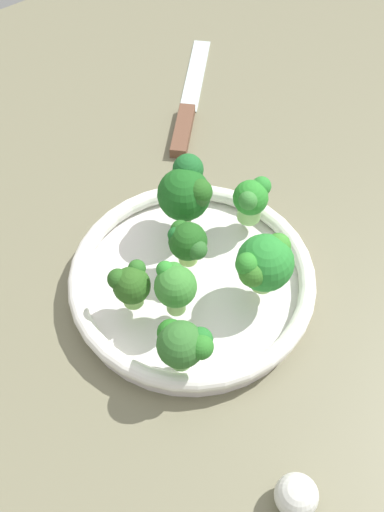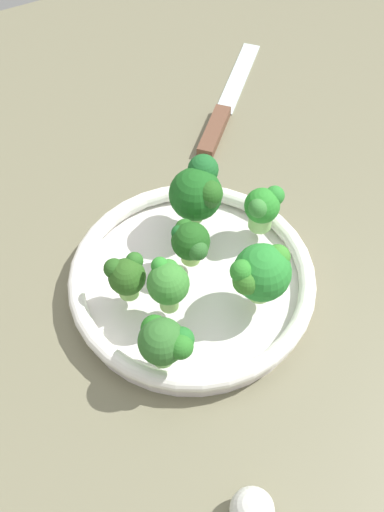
{
  "view_description": "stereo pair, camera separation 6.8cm",
  "coord_description": "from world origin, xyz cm",
  "px_view_note": "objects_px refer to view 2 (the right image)",
  "views": [
    {
      "loc": [
        -32.92,
        24.99,
        61.08
      ],
      "look_at": [
        -0.0,
        0.7,
        6.48
      ],
      "focal_mm": 44.77,
      "sensor_mm": 36.0,
      "label": 1
    },
    {
      "loc": [
        -36.49,
        19.19,
        61.08
      ],
      "look_at": [
        -0.0,
        0.7,
        6.48
      ],
      "focal_mm": 44.77,
      "sensor_mm": 36.0,
      "label": 2
    }
  ],
  "objects_px": {
    "broccoli_floret_2": "(261,273)",
    "broccoli_floret_5": "(263,207)",
    "broccoli_floret_4": "(188,242)",
    "broccoli_floret_6": "(165,341)",
    "garlic_bulb": "(252,510)",
    "knife": "(223,111)",
    "broccoli_floret_1": "(199,191)",
    "broccoli_floret_0": "(126,276)",
    "broccoli_floret_3": "(168,283)",
    "bowl": "(192,281)"
  },
  "relations": [
    {
      "from": "broccoli_floret_3",
      "to": "broccoli_floret_6",
      "type": "height_order",
      "value": "broccoli_floret_3"
    },
    {
      "from": "garlic_bulb",
      "to": "knife",
      "type": "bearing_deg",
      "value": -25.97
    },
    {
      "from": "broccoli_floret_1",
      "to": "broccoli_floret_5",
      "type": "height_order",
      "value": "broccoli_floret_1"
    },
    {
      "from": "broccoli_floret_4",
      "to": "broccoli_floret_5",
      "type": "height_order",
      "value": "same"
    },
    {
      "from": "broccoli_floret_3",
      "to": "broccoli_floret_1",
      "type": "bearing_deg",
      "value": -41.66
    },
    {
      "from": "broccoli_floret_2",
      "to": "broccoli_floret_3",
      "type": "distance_m",
      "value": 0.1
    },
    {
      "from": "broccoli_floret_3",
      "to": "knife",
      "type": "distance_m",
      "value": 0.36
    },
    {
      "from": "broccoli_floret_1",
      "to": "broccoli_floret_4",
      "type": "height_order",
      "value": "broccoli_floret_1"
    },
    {
      "from": "knife",
      "to": "broccoli_floret_6",
      "type": "bearing_deg",
      "value": 143.27
    },
    {
      "from": "broccoli_floret_0",
      "to": "broccoli_floret_4",
      "type": "distance_m",
      "value": 0.08
    },
    {
      "from": "broccoli_floret_6",
      "to": "broccoli_floret_0",
      "type": "bearing_deg",
      "value": 1.06
    },
    {
      "from": "broccoli_floret_4",
      "to": "garlic_bulb",
      "type": "bearing_deg",
      "value": 165.35
    },
    {
      "from": "broccoli_floret_0",
      "to": "knife",
      "type": "relative_size",
      "value": 0.24
    },
    {
      "from": "broccoli_floret_5",
      "to": "knife",
      "type": "height_order",
      "value": "broccoli_floret_5"
    },
    {
      "from": "broccoli_floret_0",
      "to": "broccoli_floret_6",
      "type": "distance_m",
      "value": 0.09
    },
    {
      "from": "broccoli_floret_2",
      "to": "broccoli_floret_5",
      "type": "height_order",
      "value": "broccoli_floret_2"
    },
    {
      "from": "broccoli_floret_2",
      "to": "broccoli_floret_6",
      "type": "xyz_separation_m",
      "value": [
        -0.02,
        0.12,
        -0.01
      ]
    },
    {
      "from": "broccoli_floret_2",
      "to": "broccoli_floret_6",
      "type": "height_order",
      "value": "broccoli_floret_2"
    },
    {
      "from": "broccoli_floret_2",
      "to": "garlic_bulb",
      "type": "height_order",
      "value": "broccoli_floret_2"
    },
    {
      "from": "broccoli_floret_5",
      "to": "broccoli_floret_3",
      "type": "bearing_deg",
      "value": 109.26
    },
    {
      "from": "broccoli_floret_0",
      "to": "broccoli_floret_6",
      "type": "bearing_deg",
      "value": -178.94
    },
    {
      "from": "broccoli_floret_1",
      "to": "broccoli_floret_5",
      "type": "distance_m",
      "value": 0.07
    },
    {
      "from": "broccoli_floret_1",
      "to": "broccoli_floret_4",
      "type": "xyz_separation_m",
      "value": [
        -0.05,
        0.04,
        -0.01
      ]
    },
    {
      "from": "broccoli_floret_1",
      "to": "broccoli_floret_0",
      "type": "bearing_deg",
      "value": 117.31
    },
    {
      "from": "broccoli_floret_4",
      "to": "broccoli_floret_6",
      "type": "height_order",
      "value": "broccoli_floret_6"
    },
    {
      "from": "broccoli_floret_0",
      "to": "broccoli_floret_2",
      "type": "distance_m",
      "value": 0.14
    },
    {
      "from": "broccoli_floret_2",
      "to": "broccoli_floret_3",
      "type": "relative_size",
      "value": 1.13
    },
    {
      "from": "bowl",
      "to": "broccoli_floret_3",
      "type": "height_order",
      "value": "broccoli_floret_3"
    },
    {
      "from": "bowl",
      "to": "garlic_bulb",
      "type": "distance_m",
      "value": 0.26
    },
    {
      "from": "broccoli_floret_5",
      "to": "garlic_bulb",
      "type": "xyz_separation_m",
      "value": [
        -0.27,
        0.17,
        -0.05
      ]
    },
    {
      "from": "broccoli_floret_6",
      "to": "garlic_bulb",
      "type": "xyz_separation_m",
      "value": [
        -0.16,
        -0.01,
        -0.05
      ]
    },
    {
      "from": "broccoli_floret_3",
      "to": "broccoli_floret_6",
      "type": "relative_size",
      "value": 1.08
    },
    {
      "from": "broccoli_floret_3",
      "to": "broccoli_floret_5",
      "type": "relative_size",
      "value": 1.15
    },
    {
      "from": "bowl",
      "to": "broccoli_floret_6",
      "type": "xyz_separation_m",
      "value": [
        -0.08,
        0.07,
        0.05
      ]
    },
    {
      "from": "broccoli_floret_1",
      "to": "broccoli_floret_6",
      "type": "height_order",
      "value": "broccoli_floret_1"
    },
    {
      "from": "broccoli_floret_3",
      "to": "garlic_bulb",
      "type": "bearing_deg",
      "value": 173.78
    },
    {
      "from": "broccoli_floret_3",
      "to": "broccoli_floret_5",
      "type": "bearing_deg",
      "value": -70.74
    },
    {
      "from": "broccoli_floret_0",
      "to": "broccoli_floret_5",
      "type": "height_order",
      "value": "broccoli_floret_5"
    },
    {
      "from": "garlic_bulb",
      "to": "broccoli_floret_4",
      "type": "bearing_deg",
      "value": -14.65
    },
    {
      "from": "bowl",
      "to": "broccoli_floret_0",
      "type": "xyz_separation_m",
      "value": [
        0.01,
        0.07,
        0.05
      ]
    },
    {
      "from": "bowl",
      "to": "broccoli_floret_4",
      "type": "height_order",
      "value": "broccoli_floret_4"
    },
    {
      "from": "broccoli_floret_6",
      "to": "knife",
      "type": "bearing_deg",
      "value": -36.73
    },
    {
      "from": "bowl",
      "to": "broccoli_floret_0",
      "type": "height_order",
      "value": "broccoli_floret_0"
    },
    {
      "from": "broccoli_floret_5",
      "to": "knife",
      "type": "xyz_separation_m",
      "value": [
        0.23,
        -0.08,
        -0.06
      ]
    },
    {
      "from": "broccoli_floret_5",
      "to": "garlic_bulb",
      "type": "relative_size",
      "value": 1.35
    },
    {
      "from": "broccoli_floret_5",
      "to": "garlic_bulb",
      "type": "distance_m",
      "value": 0.32
    },
    {
      "from": "bowl",
      "to": "broccoli_floret_6",
      "type": "relative_size",
      "value": 4.73
    },
    {
      "from": "broccoli_floret_4",
      "to": "broccoli_floret_5",
      "type": "relative_size",
      "value": 0.98
    },
    {
      "from": "broccoli_floret_2",
      "to": "broccoli_floret_3",
      "type": "xyz_separation_m",
      "value": [
        0.03,
        0.09,
        -0.0
      ]
    },
    {
      "from": "broccoli_floret_2",
      "to": "broccoli_floret_5",
      "type": "bearing_deg",
      "value": -32.37
    }
  ]
}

